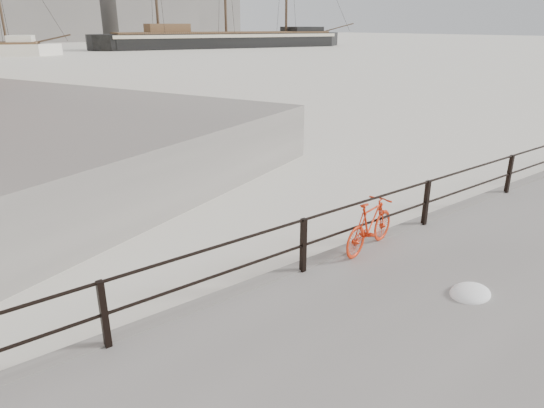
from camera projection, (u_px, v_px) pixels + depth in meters
ground at (498, 203)px, 12.83m from camera, size 400.00×400.00×0.00m
guardrail at (509, 174)px, 12.42m from camera, size 28.00×0.10×1.00m
bicycle at (370, 225)px, 9.26m from camera, size 1.69×0.61×1.01m
barque_black at (227, 48)px, 97.51m from camera, size 62.34×30.21×33.84m
industrial_west at (26, 5)px, 125.08m from camera, size 32.00×18.00×18.00m
industrial_east at (203, 16)px, 166.36m from camera, size 20.00×16.00×14.00m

